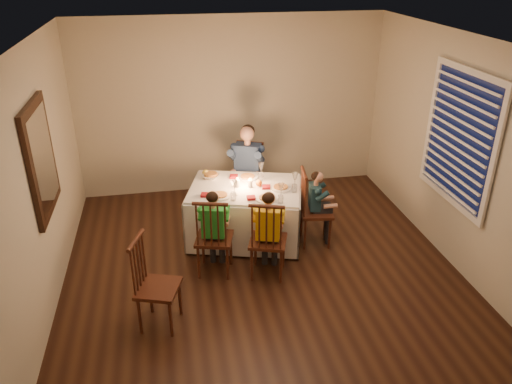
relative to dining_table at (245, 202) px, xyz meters
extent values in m
plane|color=black|center=(0.06, -0.90, -0.52)|extent=(5.00, 5.00, 0.00)
cube|color=beige|center=(-2.19, -0.90, 0.78)|extent=(0.02, 5.00, 2.60)
cube|color=beige|center=(2.31, -0.90, 0.78)|extent=(0.02, 5.00, 2.60)
cube|color=beige|center=(0.06, 1.60, 0.78)|extent=(4.50, 0.02, 2.60)
plane|color=white|center=(0.06, -0.90, 2.08)|extent=(5.00, 5.00, 0.00)
cube|color=white|center=(0.00, 0.00, 0.19)|extent=(1.56, 1.30, 0.04)
cube|color=white|center=(0.13, 0.47, -0.15)|extent=(1.34, 0.40, 0.66)
cube|color=white|center=(-0.13, -0.47, -0.15)|extent=(1.34, 0.40, 0.66)
cube|color=white|center=(0.66, -0.19, -0.15)|extent=(0.29, 0.97, 0.66)
cube|color=white|center=(-0.66, 0.19, -0.15)|extent=(0.29, 0.97, 0.66)
cylinder|color=white|center=(0.08, 0.27, 0.22)|extent=(0.32, 0.32, 0.02)
cylinder|color=white|center=(-0.34, -0.20, 0.22)|extent=(0.32, 0.32, 0.02)
cylinder|color=white|center=(0.19, -0.38, 0.22)|extent=(0.32, 0.32, 0.02)
cylinder|color=white|center=(0.42, -0.12, 0.22)|extent=(0.32, 0.32, 0.02)
cylinder|color=white|center=(-0.09, 0.03, 0.26)|extent=(0.06, 0.06, 0.10)
cylinder|color=white|center=(0.06, -0.02, 0.26)|extent=(0.06, 0.06, 0.10)
sphere|color=gold|center=(-0.45, 0.43, 0.25)|extent=(0.09, 0.09, 0.09)
sphere|color=orange|center=(0.17, 0.00, 0.25)|extent=(0.08, 0.08, 0.08)
imported|color=white|center=(-0.39, 0.35, 0.23)|extent=(0.29, 0.29, 0.05)
cube|color=black|center=(-2.16, -0.60, 0.98)|extent=(0.05, 0.95, 1.15)
cube|color=white|center=(-2.13, -0.60, 0.98)|extent=(0.01, 0.78, 0.98)
cube|color=#0D1335|center=(2.29, -0.80, 0.98)|extent=(0.01, 1.20, 1.40)
cube|color=white|center=(2.28, -0.80, 0.98)|extent=(0.03, 1.34, 1.54)
camera|label=1|loc=(-0.90, -5.52, 2.85)|focal=35.00mm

